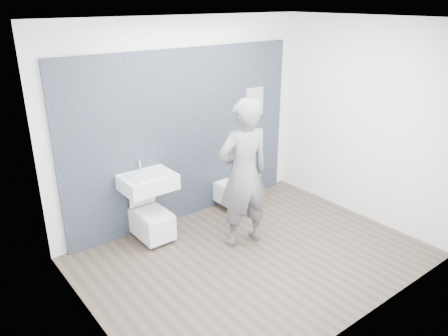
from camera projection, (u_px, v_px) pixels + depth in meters
ground at (254, 257)px, 5.42m from camera, size 4.00×4.00×0.00m
room_shell at (258, 121)px, 4.79m from camera, size 4.00×4.00×4.00m
tile_wall at (188, 214)px, 6.50m from camera, size 3.60×0.06×2.40m
washbasin at (148, 182)px, 5.56m from camera, size 0.66×0.50×0.50m
toilet_square at (152, 222)px, 5.74m from camera, size 0.40×0.57×0.77m
toilet_rounded at (234, 194)px, 6.52m from camera, size 0.34×0.58×0.31m
info_placard at (252, 193)px, 7.17m from camera, size 0.33×0.03×0.44m
visitor at (243, 174)px, 5.41m from camera, size 0.77×0.57×1.92m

